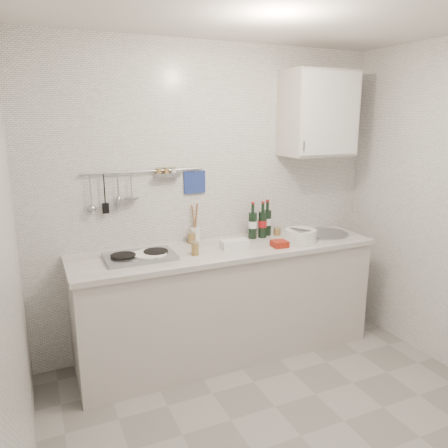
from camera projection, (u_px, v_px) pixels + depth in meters
name	position (u px, v px, depth m)	size (l,w,h in m)	color
floor	(301.00, 436.00, 2.70)	(3.00, 3.00, 0.00)	slate
back_wall	(212.00, 200.00, 3.64)	(3.00, 0.02, 2.50)	silver
wall_left	(9.00, 284.00, 1.81)	(0.02, 2.80, 2.50)	silver
counter	(228.00, 304.00, 3.58)	(2.44, 0.64, 0.96)	beige
wall_rail	(142.00, 184.00, 3.33)	(0.98, 0.09, 0.34)	#93969B
wall_cabinet	(318.00, 114.00, 3.68)	(0.60, 0.38, 0.70)	beige
plate_stack_hob	(149.00, 256.00, 3.18)	(0.27, 0.27, 0.04)	#4D78B0
plate_stack_sink	(300.00, 236.00, 3.62)	(0.31, 0.30, 0.10)	white
wine_bottles	(261.00, 219.00, 3.72)	(0.24, 0.12, 0.31)	black
butter_dish	(234.00, 244.00, 3.43)	(0.21, 0.11, 0.06)	white
strawberry_punnet	(279.00, 244.00, 3.46)	(0.12, 0.12, 0.05)	#A62312
utensil_crock	(195.00, 233.00, 3.59)	(0.08, 0.08, 0.32)	white
jar_a	(192.00, 237.00, 3.56)	(0.07, 0.07, 0.09)	olive
jar_b	(278.00, 231.00, 3.82)	(0.06, 0.06, 0.07)	olive
jar_c	(277.00, 231.00, 3.80)	(0.06, 0.06, 0.07)	olive
jar_d	(195.00, 248.00, 3.25)	(0.06, 0.06, 0.10)	olive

